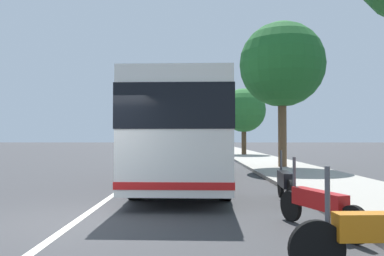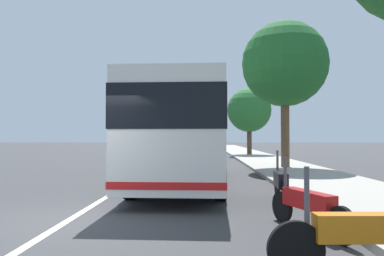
{
  "view_description": "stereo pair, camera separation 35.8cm",
  "coord_description": "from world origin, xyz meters",
  "px_view_note": "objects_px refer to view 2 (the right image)",
  "views": [
    {
      "loc": [
        -6.99,
        -2.27,
        1.61
      ],
      "look_at": [
        7.09,
        -2.18,
        1.98
      ],
      "focal_mm": 34.43,
      "sensor_mm": 36.0,
      "label": 1
    },
    {
      "loc": [
        -6.98,
        -2.63,
        1.61
      ],
      "look_at": [
        7.09,
        -2.18,
        1.98
      ],
      "focal_mm": 34.43,
      "sensor_mm": 36.0,
      "label": 2
    }
  ],
  "objects_px": {
    "roadside_tree_mid_block": "(285,64)",
    "car_behind_bus": "(162,146)",
    "motorcycle_nearest_curb": "(370,236)",
    "roadside_tree_far_block": "(249,110)",
    "car_oncoming": "(199,145)",
    "coach_bus": "(186,131)",
    "motorcycle_angled": "(281,183)",
    "car_ahead_same_lane": "(202,150)",
    "car_far_distant": "(200,144)",
    "motorcycle_by_tree": "(308,205)"
  },
  "relations": [
    {
      "from": "motorcycle_nearest_curb",
      "to": "motorcycle_angled",
      "type": "xyz_separation_m",
      "value": [
        4.93,
        -0.0,
        -0.01
      ]
    },
    {
      "from": "roadside_tree_far_block",
      "to": "car_oncoming",
      "type": "bearing_deg",
      "value": 18.82
    },
    {
      "from": "motorcycle_by_tree",
      "to": "car_behind_bus",
      "type": "height_order",
      "value": "car_behind_bus"
    },
    {
      "from": "motorcycle_angled",
      "to": "roadside_tree_mid_block",
      "type": "relative_size",
      "value": 0.28
    },
    {
      "from": "car_oncoming",
      "to": "car_far_distant",
      "type": "relative_size",
      "value": 0.94
    },
    {
      "from": "roadside_tree_mid_block",
      "to": "coach_bus",
      "type": "bearing_deg",
      "value": 140.55
    },
    {
      "from": "motorcycle_by_tree",
      "to": "motorcycle_angled",
      "type": "xyz_separation_m",
      "value": [
        2.85,
        -0.13,
        0.02
      ]
    },
    {
      "from": "car_far_distant",
      "to": "motorcycle_nearest_curb",
      "type": "bearing_deg",
      "value": -178.69
    },
    {
      "from": "motorcycle_nearest_curb",
      "to": "car_far_distant",
      "type": "height_order",
      "value": "car_far_distant"
    },
    {
      "from": "motorcycle_nearest_curb",
      "to": "motorcycle_by_tree",
      "type": "bearing_deg",
      "value": -88.84
    },
    {
      "from": "coach_bus",
      "to": "roadside_tree_far_block",
      "type": "xyz_separation_m",
      "value": [
        19.27,
        -4.6,
        2.14
      ]
    },
    {
      "from": "coach_bus",
      "to": "car_ahead_same_lane",
      "type": "xyz_separation_m",
      "value": [
        13.96,
        -0.49,
        -1.11
      ]
    },
    {
      "from": "car_ahead_same_lane",
      "to": "roadside_tree_mid_block",
      "type": "bearing_deg",
      "value": -149.0
    },
    {
      "from": "motorcycle_nearest_curb",
      "to": "roadside_tree_far_block",
      "type": "relative_size",
      "value": 0.41
    },
    {
      "from": "motorcycle_angled",
      "to": "car_oncoming",
      "type": "xyz_separation_m",
      "value": [
        36.33,
        2.51,
        0.2
      ]
    },
    {
      "from": "motorcycle_nearest_curb",
      "to": "car_behind_bus",
      "type": "distance_m",
      "value": 36.35
    },
    {
      "from": "motorcycle_nearest_curb",
      "to": "car_oncoming",
      "type": "bearing_deg",
      "value": -88.93
    },
    {
      "from": "motorcycle_by_tree",
      "to": "car_oncoming",
      "type": "xyz_separation_m",
      "value": [
        39.18,
        2.38,
        0.22
      ]
    },
    {
      "from": "motorcycle_nearest_curb",
      "to": "car_far_distant",
      "type": "bearing_deg",
      "value": -89.68
    },
    {
      "from": "car_far_distant",
      "to": "car_oncoming",
      "type": "bearing_deg",
      "value": 178.1
    },
    {
      "from": "motorcycle_nearest_curb",
      "to": "roadside_tree_mid_block",
      "type": "distance_m",
      "value": 15.27
    },
    {
      "from": "coach_bus",
      "to": "roadside_tree_far_block",
      "type": "relative_size",
      "value": 1.78
    },
    {
      "from": "motorcycle_nearest_curb",
      "to": "car_behind_bus",
      "type": "relative_size",
      "value": 0.59
    },
    {
      "from": "coach_bus",
      "to": "roadside_tree_far_block",
      "type": "height_order",
      "value": "roadside_tree_far_block"
    },
    {
      "from": "motorcycle_angled",
      "to": "car_far_distant",
      "type": "height_order",
      "value": "car_far_distant"
    },
    {
      "from": "coach_bus",
      "to": "motorcycle_nearest_curb",
      "type": "height_order",
      "value": "coach_bus"
    },
    {
      "from": "motorcycle_by_tree",
      "to": "car_far_distant",
      "type": "bearing_deg",
      "value": -18.0
    },
    {
      "from": "roadside_tree_mid_block",
      "to": "car_behind_bus",
      "type": "bearing_deg",
      "value": 21.9
    },
    {
      "from": "motorcycle_angled",
      "to": "car_ahead_same_lane",
      "type": "xyz_separation_m",
      "value": [
        17.61,
        2.05,
        0.25
      ]
    },
    {
      "from": "motorcycle_nearest_curb",
      "to": "car_behind_bus",
      "type": "xyz_separation_m",
      "value": [
        35.78,
        6.44,
        0.24
      ]
    },
    {
      "from": "motorcycle_by_tree",
      "to": "car_ahead_same_lane",
      "type": "bearing_deg",
      "value": -15.32
    },
    {
      "from": "car_ahead_same_lane",
      "to": "car_far_distant",
      "type": "relative_size",
      "value": 0.96
    },
    {
      "from": "car_oncoming",
      "to": "car_ahead_same_lane",
      "type": "bearing_deg",
      "value": -174.6
    },
    {
      "from": "motorcycle_angled",
      "to": "car_far_distant",
      "type": "bearing_deg",
      "value": 7.43
    },
    {
      "from": "coach_bus",
      "to": "roadside_tree_far_block",
      "type": "bearing_deg",
      "value": -11.71
    },
    {
      "from": "motorcycle_nearest_curb",
      "to": "coach_bus",
      "type": "bearing_deg",
      "value": -75.91
    },
    {
      "from": "motorcycle_by_tree",
      "to": "car_oncoming",
      "type": "height_order",
      "value": "car_oncoming"
    },
    {
      "from": "car_oncoming",
      "to": "roadside_tree_mid_block",
      "type": "distance_m",
      "value": 27.73
    },
    {
      "from": "motorcycle_nearest_curb",
      "to": "roadside_tree_mid_block",
      "type": "relative_size",
      "value": 0.32
    },
    {
      "from": "car_ahead_same_lane",
      "to": "roadside_tree_far_block",
      "type": "xyz_separation_m",
      "value": [
        5.3,
        -4.11,
        3.25
      ]
    },
    {
      "from": "car_ahead_same_lane",
      "to": "car_oncoming",
      "type": "bearing_deg",
      "value": 5.11
    },
    {
      "from": "coach_bus",
      "to": "car_oncoming",
      "type": "distance_m",
      "value": 32.7
    },
    {
      "from": "car_oncoming",
      "to": "roadside_tree_far_block",
      "type": "xyz_separation_m",
      "value": [
        -13.42,
        -4.57,
        3.3
      ]
    },
    {
      "from": "coach_bus",
      "to": "car_behind_bus",
      "type": "relative_size",
      "value": 2.61
    },
    {
      "from": "motorcycle_nearest_curb",
      "to": "motorcycle_by_tree",
      "type": "xyz_separation_m",
      "value": [
        2.08,
        0.13,
        -0.03
      ]
    },
    {
      "from": "coach_bus",
      "to": "motorcycle_by_tree",
      "type": "bearing_deg",
      "value": -157.93
    },
    {
      "from": "car_behind_bus",
      "to": "roadside_tree_far_block",
      "type": "bearing_deg",
      "value": 47.87
    },
    {
      "from": "coach_bus",
      "to": "motorcycle_angled",
      "type": "height_order",
      "value": "coach_bus"
    },
    {
      "from": "motorcycle_nearest_curb",
      "to": "roadside_tree_far_block",
      "type": "xyz_separation_m",
      "value": [
        27.84,
        -2.06,
        3.49
      ]
    },
    {
      "from": "motorcycle_by_tree",
      "to": "roadside_tree_mid_block",
      "type": "relative_size",
      "value": 0.28
    }
  ]
}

